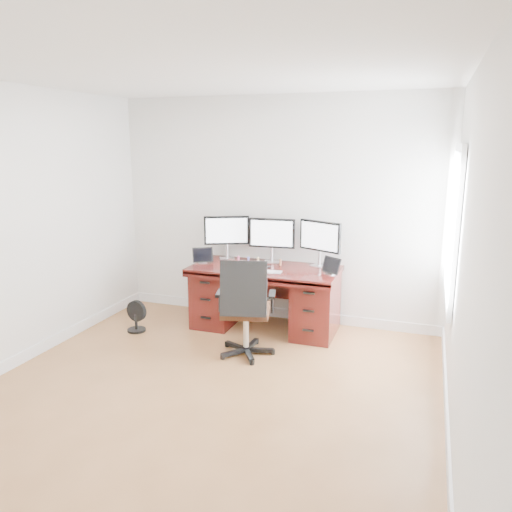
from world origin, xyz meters
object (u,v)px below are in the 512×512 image
(office_chair, at_px, (245,324))
(keyboard, at_px, (264,271))
(floor_fan, at_px, (136,317))
(monitor_center, at_px, (272,235))
(desk, at_px, (265,296))

(office_chair, height_order, keyboard, office_chair)
(office_chair, bearing_deg, floor_fan, 156.76)
(keyboard, bearing_deg, monitor_center, 97.21)
(office_chair, xyz_separation_m, keyboard, (-0.01, 0.59, 0.41))
(desk, bearing_deg, keyboard, -77.11)
(office_chair, height_order, monitor_center, monitor_center)
(monitor_center, xyz_separation_m, keyboard, (0.05, -0.46, -0.33))
(floor_fan, relative_size, monitor_center, 0.66)
(floor_fan, xyz_separation_m, monitor_center, (1.39, 0.83, 0.91))
(desk, xyz_separation_m, keyboard, (0.05, -0.22, 0.36))
(monitor_center, relative_size, keyboard, 2.17)
(office_chair, distance_m, floor_fan, 1.47)
(office_chair, relative_size, floor_fan, 2.86)
(desk, relative_size, floor_fan, 4.64)
(office_chair, bearing_deg, keyboard, 76.01)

